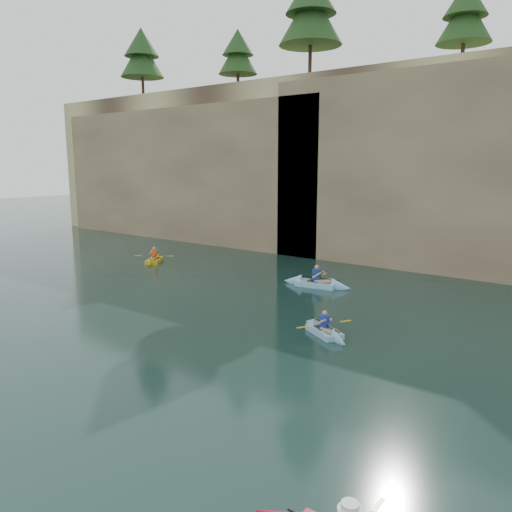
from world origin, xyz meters
The scene contains 9 objects.
ground centered at (0.00, 0.00, 0.00)m, with size 160.00×160.00×0.00m, color black.
cliff centered at (0.00, 30.00, 6.00)m, with size 70.00×16.00×12.00m, color tan.
cliff_slab_west centered at (-20.00, 22.60, 5.28)m, with size 26.00×2.40×10.56m, color tan.
cliff_slab_center centered at (2.00, 22.60, 5.70)m, with size 24.00×2.40×11.40m, color tan.
sea_cave_west centered at (-18.00, 21.95, 2.00)m, with size 4.50×1.00×4.00m, color black.
sea_cave_center centered at (-4.00, 21.95, 1.60)m, with size 3.50×1.00×3.20m, color black.
kayaker_ltblue_near centered at (0.51, 9.36, 0.14)m, with size 2.73×1.95×1.09m.
kayaker_yellow centered at (-14.40, 14.54, 0.15)m, with size 2.23×2.83×1.20m.
kayaker_ltblue_mid centered at (-3.31, 15.24, 0.17)m, with size 3.62×2.61×1.35m.
Camera 1 is at (8.86, -5.52, 5.96)m, focal length 35.00 mm.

